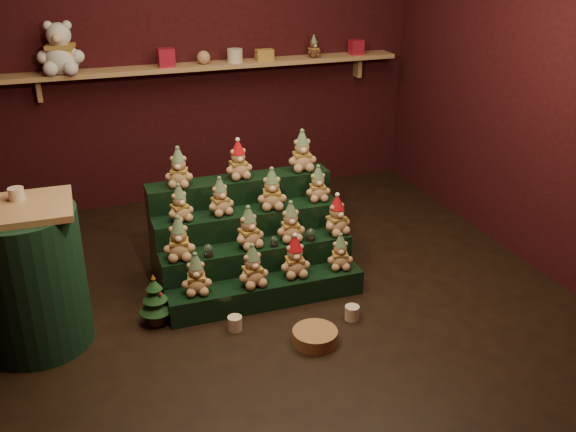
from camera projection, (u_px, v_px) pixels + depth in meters
name	position (u px, v px, depth m)	size (l,w,h in m)	color
ground	(279.00, 288.00, 4.75)	(4.00, 4.00, 0.00)	black
back_wall	(207.00, 51.00, 5.94)	(4.00, 0.10, 2.80)	black
front_wall	(452.00, 227.00, 2.41)	(4.00, 0.10, 2.80)	black
right_wall	(536.00, 80.00, 4.80)	(0.10, 4.00, 2.80)	black
back_shelf	(212.00, 66.00, 5.83)	(3.60, 0.26, 0.24)	tan
riser_tier_front	(267.00, 292.00, 4.52)	(1.40, 0.22, 0.18)	black
riser_tier_midfront	(258.00, 267.00, 4.67)	(1.40, 0.22, 0.36)	black
riser_tier_midback	(249.00, 243.00, 4.82)	(1.40, 0.22, 0.54)	black
riser_tier_back	(240.00, 221.00, 4.98)	(1.40, 0.22, 0.72)	black
teddy_0	(196.00, 274.00, 4.29)	(0.20, 0.18, 0.29)	tan
teddy_1	(253.00, 266.00, 4.38)	(0.21, 0.19, 0.30)	tan
teddy_2	(295.00, 256.00, 4.50)	(0.21, 0.19, 0.30)	tan
teddy_3	(340.00, 251.00, 4.61)	(0.19, 0.17, 0.26)	tan
teddy_4	(179.00, 238.00, 4.35)	(0.22, 0.20, 0.30)	tan
teddy_5	(249.00, 227.00, 4.51)	(0.21, 0.19, 0.30)	tan
teddy_6	(291.00, 221.00, 4.62)	(0.21, 0.19, 0.29)	tan
teddy_7	(337.00, 215.00, 4.72)	(0.21, 0.19, 0.29)	tan
teddy_8	(179.00, 203.00, 4.50)	(0.19, 0.17, 0.27)	tan
teddy_9	(220.00, 196.00, 4.60)	(0.19, 0.18, 0.27)	tan
teddy_10	(272.00, 189.00, 4.70)	(0.22, 0.19, 0.30)	tan
teddy_11	(318.00, 183.00, 4.85)	(0.19, 0.17, 0.27)	tan
teddy_12	(179.00, 167.00, 4.62)	(0.20, 0.18, 0.28)	tan
teddy_13	(238.00, 160.00, 4.77)	(0.20, 0.18, 0.29)	tan
teddy_14	(302.00, 151.00, 4.92)	(0.22, 0.20, 0.31)	tan
snow_globe_a	(208.00, 251.00, 4.41)	(0.07, 0.07, 0.09)	black
snow_globe_b	(274.00, 241.00, 4.56)	(0.06, 0.06, 0.08)	black
snow_globe_c	(311.00, 234.00, 4.65)	(0.07, 0.07, 0.09)	black
side_table	(30.00, 277.00, 3.94)	(0.66, 0.66, 0.95)	tan
table_ornament	(16.00, 194.00, 3.82)	(0.09, 0.09, 0.07)	beige
mini_christmas_tree	(155.00, 300.00, 4.25)	(0.22, 0.22, 0.37)	#412B17
mug_left	(235.00, 323.00, 4.24)	(0.10, 0.10, 0.10)	beige
mug_right	(352.00, 313.00, 4.35)	(0.10, 0.10, 0.10)	beige
wicker_basket	(315.00, 337.00, 4.10)	(0.29, 0.29, 0.09)	#95643C
white_bear	(59.00, 41.00, 5.29)	(0.39, 0.35, 0.54)	silver
brown_bear	(314.00, 47.00, 6.05)	(0.14, 0.13, 0.20)	#4E2E1A
gift_tin_red_a	(166.00, 57.00, 5.64)	(0.14, 0.14, 0.16)	#AE1A31
gift_tin_cream	(235.00, 56.00, 5.84)	(0.14, 0.14, 0.12)	beige
gift_tin_red_b	(356.00, 47.00, 6.21)	(0.12, 0.12, 0.14)	#AE1A31
shelf_plush_ball	(204.00, 57.00, 5.76)	(0.12, 0.12, 0.12)	tan
scarf_gift_box	(264.00, 55.00, 5.93)	(0.16, 0.10, 0.10)	orange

